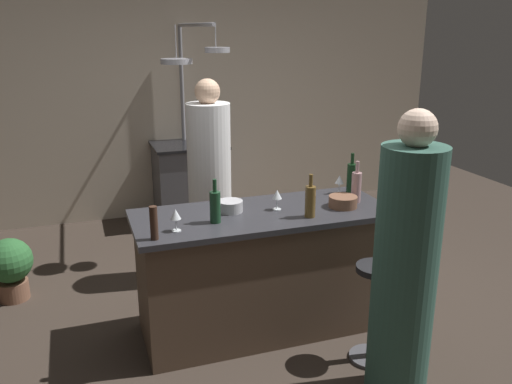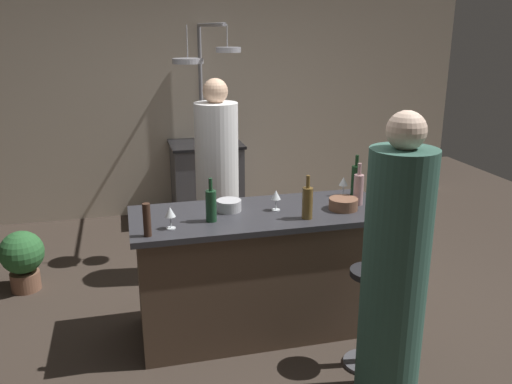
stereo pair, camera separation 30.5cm
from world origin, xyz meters
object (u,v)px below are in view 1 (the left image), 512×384
object	(u,v)px
wine_bottle_rose	(356,186)
wine_glass_near_left_guest	(339,180)
bar_stool_right	(373,309)
wine_bottle_amber	(310,201)
wine_glass_near_right_guest	(277,195)
wine_bottle_red	(351,178)
mixing_bowl_wooden	(343,202)
mixing_bowl_steel	(230,206)
pepper_mill	(154,223)
wine_glass_by_chef	(176,215)
wine_bottle_green	(215,206)
potted_plant	(10,265)
chef	(210,189)
stove_range	(190,182)
guest_right	(405,272)

from	to	relation	value
wine_bottle_rose	wine_glass_near_left_guest	size ratio (longest dim) A/B	2.10
wine_bottle_rose	wine_glass_near_left_guest	world-z (taller)	wine_bottle_rose
wine_bottle_rose	bar_stool_right	bearing A→B (deg)	-105.90
wine_bottle_amber	wine_glass_near_right_guest	distance (m)	0.26
wine_bottle_red	mixing_bowl_wooden	xyz separation A→B (m)	(-0.22, -0.29, -0.08)
bar_stool_right	wine_glass_near_left_guest	distance (m)	1.06
wine_bottle_red	mixing_bowl_steel	xyz separation A→B (m)	(-1.01, -0.12, -0.08)
pepper_mill	wine_glass_by_chef	size ratio (longest dim) A/B	1.44
pepper_mill	wine_glass_by_chef	world-z (taller)	pepper_mill
wine_bottle_green	mixing_bowl_wooden	size ratio (longest dim) A/B	1.45
potted_plant	bar_stool_right	bearing A→B (deg)	-35.80
wine_bottle_amber	mixing_bowl_steel	xyz separation A→B (m)	(-0.48, 0.28, -0.07)
wine_bottle_amber	wine_glass_by_chef	size ratio (longest dim) A/B	2.04
pepper_mill	wine_glass_near_left_guest	xyz separation A→B (m)	(1.49, 0.48, 0.00)
chef	mixing_bowl_wooden	xyz separation A→B (m)	(0.71, -1.05, 0.14)
wine_bottle_rose	wine_glass_near_right_guest	distance (m)	0.61
potted_plant	wine_bottle_rose	xyz separation A→B (m)	(2.50, -1.07, 0.72)
wine_bottle_green	mixing_bowl_steel	size ratio (longest dim) A/B	1.70
wine_bottle_green	wine_glass_near_left_guest	distance (m)	1.11
wine_bottle_amber	wine_glass_near_right_guest	size ratio (longest dim) A/B	2.04
wine_bottle_red	wine_glass_near_left_guest	world-z (taller)	wine_bottle_red
potted_plant	wine_glass_near_right_guest	distance (m)	2.27
wine_bottle_amber	wine_glass_near_right_guest	xyz separation A→B (m)	(-0.16, 0.21, -0.01)
wine_bottle_amber	wine_bottle_rose	size ratio (longest dim) A/B	0.97
wine_bottle_amber	stove_range	bearing A→B (deg)	95.69
potted_plant	wine_glass_by_chef	size ratio (longest dim) A/B	3.56
chef	potted_plant	bearing A→B (deg)	176.88
pepper_mill	wine_glass_by_chef	distance (m)	0.18
stove_range	guest_right	size ratio (longest dim) A/B	0.52
wine_bottle_red	wine_glass_near_left_guest	distance (m)	0.10
stove_range	wine_bottle_rose	bearing A→B (deg)	-73.76
wine_bottle_red	mixing_bowl_steel	world-z (taller)	wine_bottle_red
wine_bottle_amber	wine_bottle_red	size ratio (longest dim) A/B	0.95
guest_right	mixing_bowl_wooden	distance (m)	0.89
guest_right	wine_glass_near_left_guest	xyz separation A→B (m)	(0.19, 1.18, 0.20)
stove_range	bar_stool_right	size ratio (longest dim) A/B	1.31
guest_right	potted_plant	xyz separation A→B (m)	(-2.29, 2.02, -0.50)
guest_right	wine_bottle_red	distance (m)	1.22
pepper_mill	wine_glass_near_right_guest	bearing A→B (deg)	17.00
wine_glass_near_right_guest	stove_range	bearing A→B (deg)	92.53
stove_range	guest_right	bearing A→B (deg)	-81.51
guest_right	potted_plant	bearing A→B (deg)	138.57
wine_glass_by_chef	mixing_bowl_steel	xyz separation A→B (m)	(0.43, 0.25, -0.07)
wine_glass_near_right_guest	wine_bottle_red	bearing A→B (deg)	15.37
wine_glass_near_right_guest	potted_plant	bearing A→B (deg)	151.04
wine_glass_near_right_guest	mixing_bowl_steel	bearing A→B (deg)	168.23
wine_bottle_amber	mixing_bowl_wooden	xyz separation A→B (m)	(0.31, 0.11, -0.07)
potted_plant	pepper_mill	bearing A→B (deg)	-53.12
wine_bottle_red	wine_glass_near_left_guest	bearing A→B (deg)	171.77
wine_glass_near_right_guest	chef	bearing A→B (deg)	104.34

